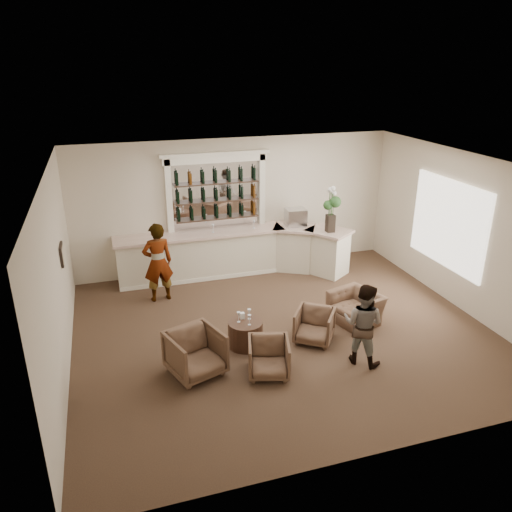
# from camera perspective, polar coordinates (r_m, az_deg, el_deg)

# --- Properties ---
(ground) EXTENTS (8.00, 8.00, 0.00)m
(ground) POSITION_cam_1_polar(r_m,az_deg,el_deg) (10.04, 3.08, -8.54)
(ground) COLOR brown
(ground) RESTS_ON ground
(room_shell) EXTENTS (8.04, 7.02, 3.32)m
(room_shell) POSITION_cam_1_polar(r_m,az_deg,el_deg) (9.78, 2.81, 5.58)
(room_shell) COLOR beige
(room_shell) RESTS_ON ground
(bar_counter) EXTENTS (5.72, 1.80, 1.14)m
(bar_counter) POSITION_cam_1_polar(r_m,az_deg,el_deg) (12.32, -2.38, 0.38)
(bar_counter) COLOR white
(bar_counter) RESTS_ON ground
(back_bar_alcove) EXTENTS (2.64, 0.25, 3.00)m
(back_bar_alcove) POSITION_cam_1_polar(r_m,az_deg,el_deg) (12.19, -4.54, 7.28)
(back_bar_alcove) COLOR white
(back_bar_alcove) RESTS_ON ground
(cocktail_table) EXTENTS (0.65, 0.65, 0.50)m
(cocktail_table) POSITION_cam_1_polar(r_m,az_deg,el_deg) (9.44, -1.21, -8.86)
(cocktail_table) COLOR #47291E
(cocktail_table) RESTS_ON ground
(sommelier) EXTENTS (0.70, 0.51, 1.79)m
(sommelier) POSITION_cam_1_polar(r_m,az_deg,el_deg) (11.09, -11.16, -0.73)
(sommelier) COLOR gray
(sommelier) RESTS_ON ground
(guest) EXTENTS (0.91, 0.92, 1.50)m
(guest) POSITION_cam_1_polar(r_m,az_deg,el_deg) (8.93, 12.13, -7.62)
(guest) COLOR gray
(guest) RESTS_ON ground
(armchair_left) EXTENTS (1.08, 1.10, 0.79)m
(armchair_left) POSITION_cam_1_polar(r_m,az_deg,el_deg) (8.66, -6.93, -10.97)
(armchair_left) COLOR brown
(armchair_left) RESTS_ON ground
(armchair_center) EXTENTS (0.85, 0.87, 0.64)m
(armchair_center) POSITION_cam_1_polar(r_m,az_deg,el_deg) (8.63, 1.46, -11.54)
(armchair_center) COLOR brown
(armchair_center) RESTS_ON ground
(armchair_right) EXTENTS (0.97, 0.98, 0.64)m
(armchair_right) POSITION_cam_1_polar(r_m,az_deg,el_deg) (9.62, 6.68, -7.91)
(armchair_right) COLOR brown
(armchair_right) RESTS_ON ground
(armchair_far) EXTENTS (1.08, 1.16, 0.62)m
(armchair_far) POSITION_cam_1_polar(r_m,az_deg,el_deg) (10.42, 11.32, -5.81)
(armchair_far) COLOR brown
(armchair_far) RESTS_ON ground
(espresso_machine) EXTENTS (0.52, 0.45, 0.43)m
(espresso_machine) POSITION_cam_1_polar(r_m,az_deg,el_deg) (12.51, 4.55, 4.44)
(espresso_machine) COLOR silver
(espresso_machine) RESTS_ON bar_counter
(flower_vase) EXTENTS (0.30, 0.30, 1.12)m
(flower_vase) POSITION_cam_1_polar(r_m,az_deg,el_deg) (12.02, 8.59, 5.63)
(flower_vase) COLOR black
(flower_vase) RESTS_ON bar_counter
(wine_glass_bar_left) EXTENTS (0.07, 0.07, 0.21)m
(wine_glass_bar_left) POSITION_cam_1_polar(r_m,az_deg,el_deg) (12.30, -0.23, 3.67)
(wine_glass_bar_left) COLOR white
(wine_glass_bar_left) RESTS_ON bar_counter
(wine_glass_bar_right) EXTENTS (0.07, 0.07, 0.21)m
(wine_glass_bar_right) POSITION_cam_1_polar(r_m,az_deg,el_deg) (12.03, -4.93, 3.18)
(wine_glass_bar_right) COLOR white
(wine_glass_bar_right) RESTS_ON bar_counter
(wine_glass_tbl_a) EXTENTS (0.07, 0.07, 0.21)m
(wine_glass_tbl_a) POSITION_cam_1_polar(r_m,az_deg,el_deg) (9.26, -2.00, -6.99)
(wine_glass_tbl_a) COLOR white
(wine_glass_tbl_a) RESTS_ON cocktail_table
(wine_glass_tbl_b) EXTENTS (0.07, 0.07, 0.21)m
(wine_glass_tbl_b) POSITION_cam_1_polar(r_m,az_deg,el_deg) (9.36, -0.78, -6.66)
(wine_glass_tbl_b) COLOR white
(wine_glass_tbl_b) RESTS_ON cocktail_table
(wine_glass_tbl_c) EXTENTS (0.07, 0.07, 0.21)m
(wine_glass_tbl_c) POSITION_cam_1_polar(r_m,az_deg,el_deg) (9.17, -0.76, -7.31)
(wine_glass_tbl_c) COLOR white
(wine_glass_tbl_c) RESTS_ON cocktail_table
(napkin_holder) EXTENTS (0.08, 0.08, 0.12)m
(napkin_holder) POSITION_cam_1_polar(r_m,az_deg,el_deg) (9.40, -1.59, -6.84)
(napkin_holder) COLOR white
(napkin_holder) RESTS_ON cocktail_table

